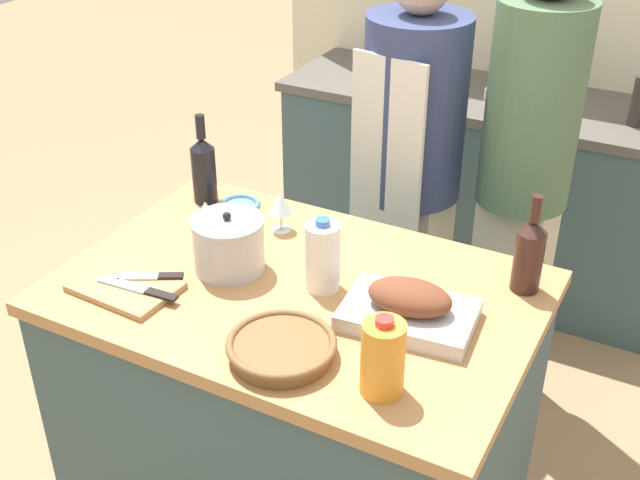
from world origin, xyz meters
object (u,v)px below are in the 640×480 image
object	(u,v)px
juice_jug	(383,358)
milk_jug	(323,256)
wine_bottle_green	(529,253)
stand_mixer	(513,72)
knife_paring	(153,276)
person_cook_guest	(525,165)
person_cook_aproned	(410,165)
wine_glass_left	(281,204)
condiment_bottle_short	(529,67)
wine_bottle_dark	(204,168)
wine_glass_right	(206,213)
mixing_bowl	(240,208)
stock_pot	(229,244)
knife_chef	(140,289)
condiment_bottle_tall	(639,101)
cutting_board	(125,287)
roasting_pan	(409,308)
wicker_basket	(282,348)

from	to	relation	value
juice_jug	milk_jug	size ratio (longest dim) A/B	0.95
wine_bottle_green	stand_mixer	bearing A→B (deg)	108.12
juice_jug	stand_mixer	xyz separation A→B (m)	(-0.28, 1.95, 0.03)
knife_paring	person_cook_guest	world-z (taller)	person_cook_guest
person_cook_aproned	wine_glass_left	bearing A→B (deg)	-94.75
person_cook_aproned	stand_mixer	bearing A→B (deg)	90.36
condiment_bottle_short	person_cook_guest	xyz separation A→B (m)	(0.24, -0.90, -0.04)
wine_bottle_dark	wine_glass_right	bearing A→B (deg)	-53.75
mixing_bowl	person_cook_aproned	world-z (taller)	person_cook_aproned
wine_glass_right	wine_glass_left	bearing A→B (deg)	42.48
knife_paring	condiment_bottle_short	xyz separation A→B (m)	(0.48, 1.99, 0.08)
stock_pot	person_cook_aproned	xyz separation A→B (m)	(0.18, 0.89, -0.09)
stock_pot	knife_chef	world-z (taller)	stock_pot
person_cook_guest	stock_pot	bearing A→B (deg)	-112.75
milk_jug	condiment_bottle_tall	xyz separation A→B (m)	(0.55, 1.59, 0.01)
cutting_board	knife_paring	bearing A→B (deg)	54.19
wine_bottle_dark	condiment_bottle_tall	size ratio (longest dim) A/B	1.37
wine_glass_right	stand_mixer	bearing A→B (deg)	73.99
milk_jug	condiment_bottle_tall	bearing A→B (deg)	70.92
juice_jug	condiment_bottle_short	size ratio (longest dim) A/B	0.95
roasting_pan	knife_chef	size ratio (longest dim) A/B	1.44
roasting_pan	mixing_bowl	distance (m)	0.74
knife_paring	person_cook_guest	bearing A→B (deg)	56.77
juice_jug	wine_glass_right	world-z (taller)	juice_jug
wine_glass_left	milk_jug	bearing A→B (deg)	-40.08
wine_glass_right	person_cook_aproned	bearing A→B (deg)	67.51
mixing_bowl	milk_jug	size ratio (longest dim) A/B	0.62
mixing_bowl	wine_glass_right	world-z (taller)	wine_glass_right
wicker_basket	milk_jug	xyz separation A→B (m)	(-0.05, 0.31, 0.07)
roasting_pan	stock_pot	size ratio (longest dim) A/B	1.73
roasting_pan	person_cook_guest	bearing A→B (deg)	87.99
stand_mixer	person_cook_guest	size ratio (longest dim) A/B	0.17
roasting_pan	knife_paring	bearing A→B (deg)	-166.83
wine_bottle_dark	wicker_basket	bearing A→B (deg)	-42.74
knife_chef	stand_mixer	bearing A→B (deg)	77.06
milk_jug	wine_glass_left	distance (m)	0.34
wicker_basket	roasting_pan	bearing A→B (deg)	51.82
wine_glass_right	person_cook_guest	size ratio (longest dim) A/B	0.08
wicker_basket	cutting_board	size ratio (longest dim) A/B	0.93
wicker_basket	juice_jug	bearing A→B (deg)	0.38
cutting_board	wine_glass_left	world-z (taller)	wine_glass_left
knife_chef	knife_paring	distance (m)	0.07
knife_paring	person_cook_guest	distance (m)	1.31
knife_paring	condiment_bottle_short	world-z (taller)	condiment_bottle_short
juice_jug	wine_glass_right	bearing A→B (deg)	153.16
milk_jug	wine_bottle_dark	distance (m)	0.63
wine_bottle_green	person_cook_guest	xyz separation A→B (m)	(-0.18, 0.65, -0.05)
condiment_bottle_short	person_cook_aproned	size ratio (longest dim) A/B	0.13
stock_pot	roasting_pan	bearing A→B (deg)	-0.02
roasting_pan	wine_glass_right	bearing A→B (deg)	171.46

